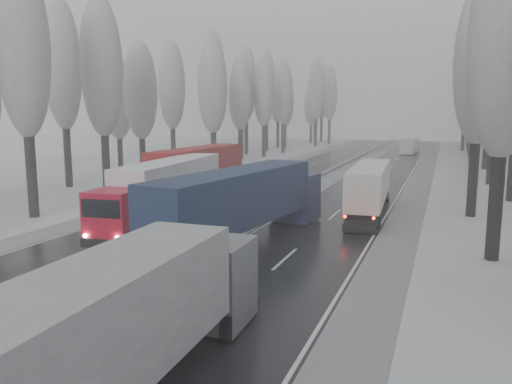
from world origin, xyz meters
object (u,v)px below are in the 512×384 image
Objects in this scene: box_truck_distant at (410,146)px; truck_red_red at (192,169)px; truck_blue_box at (246,200)px; truck_grey_tarp at (89,346)px; truck_cream_box at (371,185)px; truck_red_white at (165,187)px.

truck_red_red reaches higher than box_truck_distant.
truck_blue_box is 16.96m from truck_red_red.
truck_grey_tarp is 87.21m from box_truck_distant.
truck_cream_box is at bearing -5.09° from truck_red_red.
truck_cream_box is at bearing -83.98° from box_truck_distant.
truck_red_white reaches higher than truck_cream_box.
truck_cream_box is (5.24, 11.65, -0.39)m from truck_blue_box.
truck_red_white is 0.96× the size of truck_red_red.
truck_cream_box is 0.85× the size of truck_red_red.
box_truck_distant is at bearing 76.53° from truck_red_red.
truck_blue_box is at bearing -88.45° from box_truck_distant.
truck_red_red is at bearing -99.54° from box_truck_distant.
box_truck_distant is 0.48× the size of truck_red_white.
truck_red_red reaches higher than truck_red_white.
truck_grey_tarp is 1.08× the size of truck_cream_box.
truck_red_red is at bearing 112.40° from truck_grey_tarp.
box_truck_distant is at bearing 87.66° from truck_grey_tarp.
truck_blue_box reaches higher than truck_cream_box.
truck_cream_box is (2.02, 28.89, -0.17)m from truck_grey_tarp.
truck_red_red is (-3.02, 9.63, 0.12)m from truck_red_white.
truck_blue_box is (-3.22, 17.24, 0.21)m from truck_grey_tarp.
truck_blue_box is 8.33m from truck_red_white.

